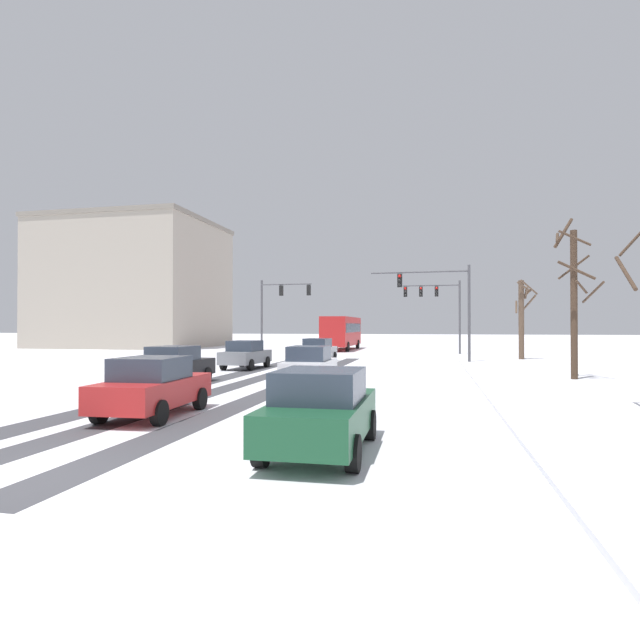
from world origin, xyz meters
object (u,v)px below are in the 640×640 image
car_dark_green_sixth (321,410)px  bare_tree_sidewalk_mid (574,295)px  car_red_fifth (153,386)px  bare_tree_sidewalk_far (522,316)px  bus_oncoming (342,331)px  traffic_signal_far_right (437,300)px  car_white_third (310,365)px  car_silver_lead (318,350)px  office_building_far_left_block (135,284)px  car_grey_second (246,354)px  traffic_signal_near_right (441,296)px  car_black_fourth (175,365)px  traffic_signal_far_left (278,302)px

car_dark_green_sixth → bare_tree_sidewalk_mid: bearing=62.0°
car_red_fifth → bare_tree_sidewalk_far: (13.95, 27.82, 2.40)m
bus_oncoming → traffic_signal_far_right: bearing=-30.1°
car_white_third → car_silver_lead: bearing=101.0°
bare_tree_sidewalk_far → office_building_far_left_block: size_ratio=0.31×
car_silver_lead → office_building_far_left_block: office_building_far_left_block is taller
car_white_third → office_building_far_left_block: office_building_far_left_block is taller
bare_tree_sidewalk_mid → car_white_third: bearing=-157.4°
bus_oncoming → car_red_fifth: bearing=-87.5°
traffic_signal_far_right → bare_tree_sidewalk_mid: bare_tree_sidewalk_mid is taller
car_grey_second → office_building_far_left_block: bearing=131.4°
bus_oncoming → car_white_third: bearing=-82.6°
car_white_third → bare_tree_sidewalk_mid: 12.80m
traffic_signal_near_right → bare_tree_sidewalk_mid: (5.87, -9.42, -0.54)m
car_grey_second → car_black_fourth: bearing=-90.2°
bus_oncoming → bare_tree_sidewalk_mid: 31.11m
traffic_signal_near_right → bare_tree_sidewalk_far: 8.06m
traffic_signal_near_right → office_building_far_left_block: (-35.51, 20.60, 3.02)m
car_black_fourth → bus_oncoming: bearing=87.5°
traffic_signal_far_left → car_grey_second: (2.57, -14.97, -3.76)m
traffic_signal_far_left → car_red_fifth: 31.22m
traffic_signal_far_right → traffic_signal_near_right: bearing=-89.2°
car_dark_green_sixth → bus_oncoming: bearing=99.3°
traffic_signal_far_right → car_black_fourth: 29.70m
traffic_signal_far_right → car_grey_second: size_ratio=1.56×
car_white_third → bare_tree_sidewalk_far: (11.55, 19.48, 2.40)m
car_silver_lead → bus_oncoming: size_ratio=0.38×
car_white_third → bare_tree_sidewalk_far: bearing=59.3°
traffic_signal_far_right → car_red_fifth: size_ratio=1.56×
traffic_signal_far_right → traffic_signal_far_left: bearing=-163.7°
traffic_signal_far_left → car_white_third: 23.86m
car_grey_second → car_dark_green_sixth: same height
car_red_fifth → office_building_far_left_block: bearing=122.5°
bare_tree_sidewalk_mid → car_black_fourth: bearing=-160.6°
car_silver_lead → car_red_fifth: (0.20, -21.65, 0.00)m
car_white_third → traffic_signal_far_right: bearing=78.3°
traffic_signal_near_right → car_red_fifth: size_ratio=1.57×
car_red_fifth → car_silver_lead: bearing=90.5°
car_black_fourth → car_dark_green_sixth: size_ratio=1.01×
traffic_signal_near_right → car_grey_second: 13.65m
car_silver_lead → car_white_third: same height
bare_tree_sidewalk_far → office_building_far_left_block: office_building_far_left_block is taller
office_building_far_left_block → traffic_signal_near_right: bearing=-30.1°
car_silver_lead → car_black_fourth: (-2.95, -14.53, 0.00)m
traffic_signal_near_right → car_silver_lead: bearing=-173.8°
bare_tree_sidewalk_far → traffic_signal_near_right: bearing=-138.4°
traffic_signal_far_left → car_black_fourth: (2.55, -23.35, -3.76)m
car_white_third → bus_oncoming: (-4.13, 31.63, 1.18)m
traffic_signal_near_right → car_white_third: traffic_signal_near_right is taller
bare_tree_sidewalk_far → car_silver_lead: bearing=-156.4°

